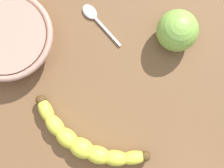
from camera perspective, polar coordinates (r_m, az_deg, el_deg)
name	(u,v)px	position (r cm, az deg, el deg)	size (l,w,h in cm)	color
wooden_tabletop	(113,136)	(60.43, 0.12, -9.72)	(120.00, 120.00, 3.00)	brown
banana	(86,142)	(57.34, -4.90, -10.85)	(12.21, 22.50, 3.65)	yellow
ceramic_bowl	(10,38)	(61.52, -18.57, 8.20)	(17.51, 17.51, 5.16)	tan
green_apple_fruit	(179,31)	(59.18, 12.39, 9.74)	(7.96, 7.96, 7.96)	#84B747
teaspoon	(93,14)	(62.89, -3.55, 12.92)	(8.81, 9.07, 0.80)	silver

